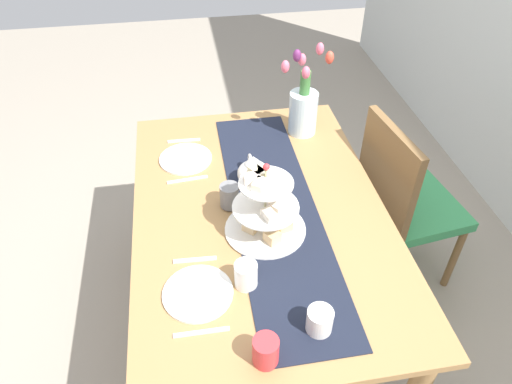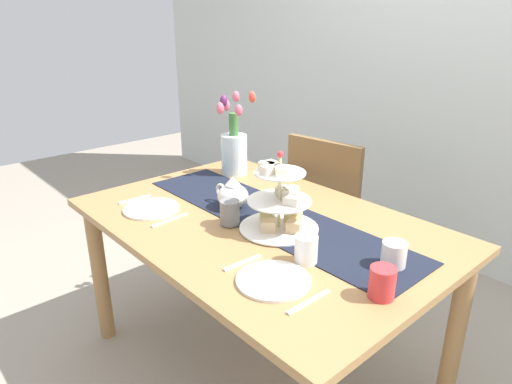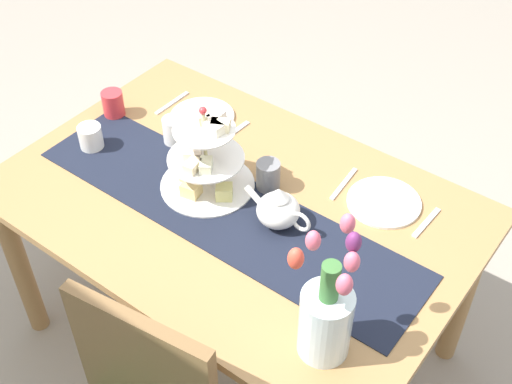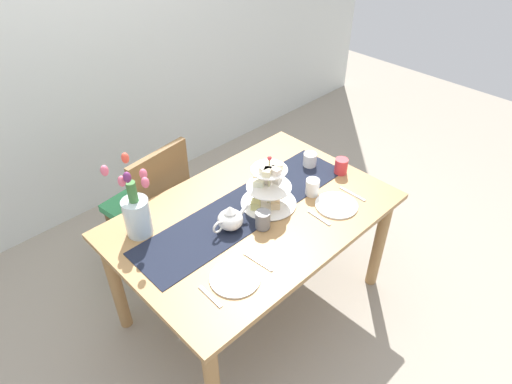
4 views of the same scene
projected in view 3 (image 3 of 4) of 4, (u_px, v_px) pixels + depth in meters
name	position (u px, v px, depth m)	size (l,w,h in m)	color
ground_plane	(239.00, 337.00, 2.60)	(8.00, 8.00, 0.00)	gray
dining_table	(236.00, 224.00, 2.18)	(1.46, 0.97, 0.72)	#A37747
table_runner	(223.00, 210.00, 2.07)	(1.31, 0.32, 0.00)	black
tiered_cake_stand	(206.00, 162.00, 2.08)	(0.30, 0.30, 0.30)	beige
teapot	(279.00, 209.00, 1.99)	(0.24, 0.13, 0.14)	white
tulip_vase	(326.00, 314.00, 1.62)	(0.17, 0.22, 0.41)	silver
cream_jug	(91.00, 137.00, 2.27)	(0.08, 0.08, 0.09)	white
dinner_plate_left	(384.00, 202.00, 2.09)	(0.23, 0.23, 0.01)	white
fork_left	(426.00, 223.00, 2.03)	(0.02, 0.15, 0.01)	silver
knife_left	(344.00, 184.00, 2.16)	(0.01, 0.17, 0.01)	silver
dinner_plate_right	(202.00, 117.00, 2.42)	(0.23, 0.23, 0.01)	white
fork_right	(234.00, 132.00, 2.36)	(0.02, 0.15, 0.01)	silver
knife_right	(172.00, 103.00, 2.48)	(0.01, 0.17, 0.01)	silver
mug_grey	(268.00, 175.00, 2.12)	(0.08, 0.08, 0.10)	slate
mug_white_text	(174.00, 131.00, 2.29)	(0.08, 0.08, 0.10)	white
mug_orange	(113.00, 104.00, 2.40)	(0.08, 0.08, 0.10)	red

